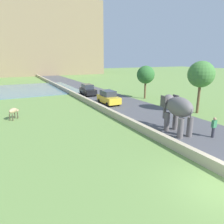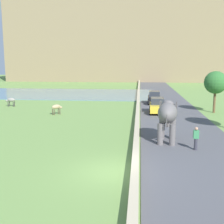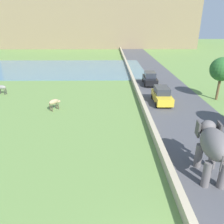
% 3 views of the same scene
% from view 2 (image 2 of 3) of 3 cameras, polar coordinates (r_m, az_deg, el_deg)
% --- Properties ---
extents(ground_plane, '(220.00, 220.00, 0.00)m').
position_cam_2_polar(ground_plane, '(16.26, 0.21, -11.61)').
color(ground_plane, '#6B8E47').
extents(road_surface, '(7.00, 120.00, 0.06)m').
position_cam_2_polar(road_surface, '(35.75, 11.17, 0.16)').
color(road_surface, '#4C4C51').
rests_on(road_surface, ground).
extents(barrier_wall, '(0.40, 110.00, 0.65)m').
position_cam_2_polar(barrier_wall, '(33.54, 5.06, 0.19)').
color(barrier_wall, tan).
rests_on(barrier_wall, ground).
extents(lake, '(36.00, 18.00, 0.08)m').
position_cam_2_polar(lake, '(55.01, -10.86, 3.55)').
color(lake, slate).
rests_on(lake, ground).
extents(hill_distant, '(64.00, 28.00, 25.82)m').
position_cam_2_polar(hill_distant, '(97.55, 1.11, 13.99)').
color(hill_distant, '#897556').
rests_on(hill_distant, ground).
extents(elephant, '(1.74, 3.55, 2.99)m').
position_cam_2_polar(elephant, '(21.95, 10.78, -0.58)').
color(elephant, '#605B5B').
rests_on(elephant, ground).
extents(person_beside_elephant, '(0.36, 0.22, 1.63)m').
position_cam_2_polar(person_beside_elephant, '(20.42, 16.05, -4.93)').
color(person_beside_elephant, '#33333D').
rests_on(person_beside_elephant, ground).
extents(car_yellow, '(1.85, 4.03, 1.80)m').
position_cam_2_polar(car_yellow, '(34.03, 8.83, 1.23)').
color(car_yellow, gold).
rests_on(car_yellow, ground).
extents(car_black, '(1.90, 4.05, 1.80)m').
position_cam_2_polar(car_black, '(41.53, 8.23, 2.80)').
color(car_black, black).
rests_on(car_black, ground).
extents(cow_grey, '(1.42, 0.60, 1.15)m').
position_cam_2_polar(cow_grey, '(41.01, -19.14, 2.17)').
color(cow_grey, gray).
rests_on(cow_grey, ground).
extents(cow_tan, '(1.13, 1.29, 1.15)m').
position_cam_2_polar(cow_tan, '(33.47, -10.76, 0.92)').
color(cow_tan, tan).
rests_on(cow_tan, ground).
extents(tree_mid, '(2.61, 2.61, 4.84)m').
position_cam_2_polar(tree_mid, '(35.85, 19.55, 5.42)').
color(tree_mid, brown).
rests_on(tree_mid, ground).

